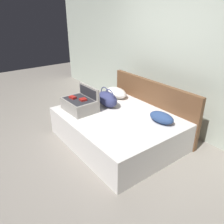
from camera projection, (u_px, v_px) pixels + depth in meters
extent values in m
plane|color=gray|center=(98.00, 149.00, 3.69)|extent=(12.00, 12.00, 0.00)
cube|color=#B7C1B2|center=(172.00, 57.00, 4.04)|extent=(8.00, 0.10, 2.60)
cube|color=silver|center=(117.00, 129.00, 3.81)|extent=(1.97, 1.55, 0.49)
cube|color=brown|center=(152.00, 105.00, 4.16)|extent=(2.01, 0.08, 0.92)
cube|color=gray|center=(79.00, 105.00, 3.84)|extent=(0.59, 0.42, 0.21)
cube|color=#28282D|center=(79.00, 103.00, 3.83)|extent=(0.52, 0.37, 0.14)
cube|color=#B21E19|center=(73.00, 98.00, 3.84)|extent=(0.13, 0.09, 0.04)
cube|color=#B21E19|center=(83.00, 100.00, 3.76)|extent=(0.12, 0.12, 0.04)
cube|color=gray|center=(89.00, 97.00, 3.93)|extent=(0.58, 0.05, 0.40)
cube|color=#28282D|center=(88.00, 97.00, 3.91)|extent=(0.49, 0.03, 0.34)
ellipsoid|color=navy|center=(107.00, 99.00, 4.01)|extent=(0.49, 0.28, 0.27)
torus|color=navy|center=(105.00, 94.00, 4.03)|extent=(0.27, 0.02, 0.27)
torus|color=navy|center=(110.00, 97.00, 3.92)|extent=(0.27, 0.02, 0.27)
ellipsoid|color=navy|center=(162.00, 118.00, 3.46)|extent=(0.44, 0.27, 0.16)
ellipsoid|color=white|center=(116.00, 93.00, 4.43)|extent=(0.53, 0.33, 0.18)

